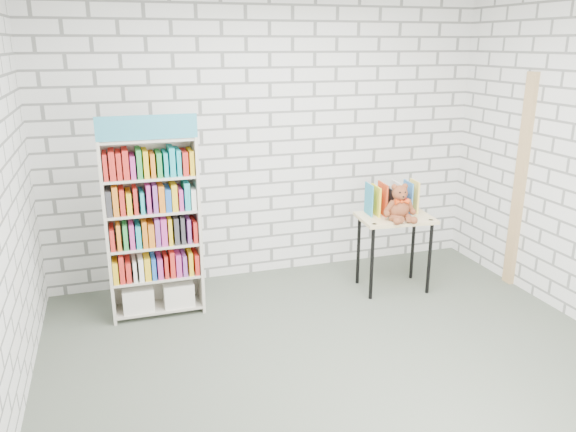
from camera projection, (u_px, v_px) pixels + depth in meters
name	position (u px, v px, depth m)	size (l,w,h in m)	color
ground	(344.00, 366.00, 4.26)	(4.50, 4.50, 0.00)	#4C5447
room_shell	(352.00, 132.00, 3.73)	(4.52, 4.02, 2.81)	silver
bookshelf	(153.00, 226.00, 4.89)	(0.80, 0.31, 1.80)	beige
display_table	(395.00, 227.00, 5.44)	(0.74, 0.54, 0.75)	#DAC283
table_books	(392.00, 199.00, 5.47)	(0.50, 0.25, 0.29)	teal
teddy_bear	(400.00, 206.00, 5.27)	(0.32, 0.30, 0.35)	maroon
door_trim	(520.00, 183.00, 5.46)	(0.05, 0.12, 2.10)	tan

